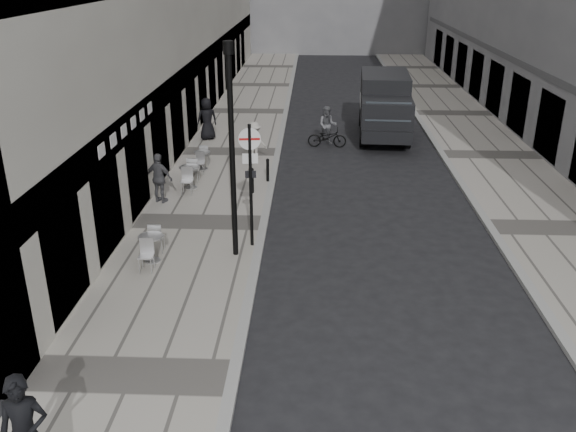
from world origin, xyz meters
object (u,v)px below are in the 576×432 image
at_px(lamppost, 232,143).
at_px(panel_van, 385,102).
at_px(cyclist, 327,131).
at_px(sign_post, 250,170).

relative_size(lamppost, panel_van, 0.95).
xyz_separation_m(lamppost, cyclist, (2.72, 11.09, -2.60)).
height_order(lamppost, cyclist, lamppost).
distance_m(lamppost, panel_van, 14.38).
bearing_deg(panel_van, cyclist, -138.34).
xyz_separation_m(sign_post, lamppost, (-0.40, -0.61, 0.93)).
height_order(panel_van, cyclist, panel_van).
bearing_deg(cyclist, panel_van, 41.45).
height_order(sign_post, lamppost, lamppost).
distance_m(sign_post, panel_van, 13.59).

